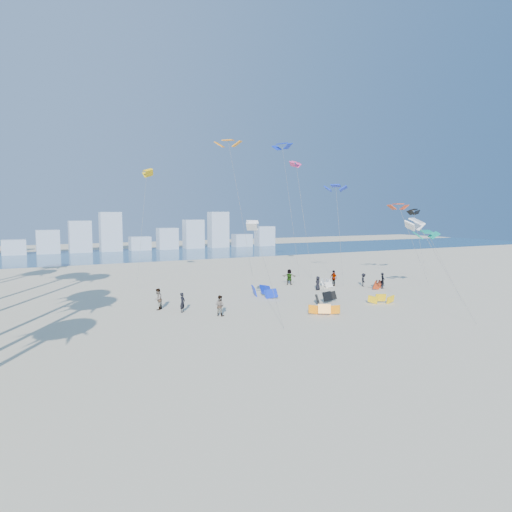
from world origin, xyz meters
name	(u,v)px	position (x,y,z in m)	size (l,w,h in m)	color
ground	(330,353)	(0.00, 0.00, 0.00)	(220.00, 220.00, 0.00)	beige
ocean	(113,255)	(0.00, 72.00, 0.01)	(220.00, 220.00, 0.00)	navy
kitesurfer_near	(183,302)	(-4.31, 15.50, 0.85)	(0.62, 0.40, 1.69)	black
kitesurfer_mid	(220,306)	(-2.00, 12.76, 0.86)	(0.84, 0.65, 1.72)	gray
kitesurfers_far	(296,282)	(10.32, 20.85, 0.88)	(26.55, 8.55, 1.89)	black
grounded_kites	(322,294)	(10.14, 15.62, 0.47)	(15.92, 14.82, 1.10)	orange
flying_kites	(300,178)	(12.78, 24.14, 12.43)	(34.03, 36.78, 18.61)	white
distant_skyline	(98,237)	(-1.19, 82.00, 3.09)	(85.00, 3.00, 8.40)	#9EADBF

